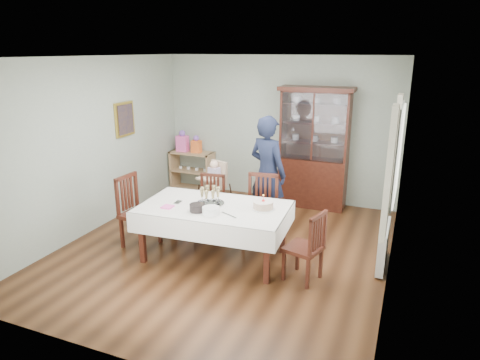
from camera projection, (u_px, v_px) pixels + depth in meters
The scene contains 25 objects.
floor at pixel (225, 248), 6.26m from camera, with size 5.00×5.00×0.00m, color #593319.
room_shell at pixel (239, 127), 6.23m from camera, with size 5.00×5.00×5.00m.
dining_table at pixel (214, 232), 5.89m from camera, with size 2.07×1.27×0.76m.
china_cabinet at pixel (314, 146), 7.66m from camera, with size 1.30×0.48×2.18m.
sideboard at pixel (193, 171), 8.79m from camera, with size 0.90×0.38×0.80m.
picture_frame at pixel (125, 119), 7.28m from camera, with size 0.04×0.48×0.58m, color gold.
window at pixel (398, 154), 5.28m from camera, with size 0.04×1.02×1.22m, color white.
curtain_left at pixel (389, 175), 4.78m from camera, with size 0.07×0.30×1.55m, color silver.
curtain_right at pixel (395, 151), 5.88m from camera, with size 0.07×0.30×1.55m, color silver.
radiator at pixel (383, 246), 5.66m from camera, with size 0.10×0.80×0.55m, color white.
chair_far_left at pixel (210, 217), 6.70m from camera, with size 0.46×0.46×0.93m.
chair_far_right at pixel (260, 225), 6.30m from camera, with size 0.52×0.52×1.05m.
chair_end_left at pixel (140, 225), 6.29m from camera, with size 0.51×0.51×1.05m.
chair_end_right at pixel (304, 260), 5.34m from camera, with size 0.51×0.51×0.92m.
woman at pixel (268, 173), 6.76m from camera, with size 0.67×0.44×1.83m, color black.
high_chair at pixel (215, 195), 7.33m from camera, with size 0.57×0.57×1.01m.
champagne_tray at pixel (210, 199), 5.83m from camera, with size 0.39×0.39×0.23m.
birthday_cake at pixel (263, 205), 5.64m from camera, with size 0.31×0.31×0.21m.
plate_stack_dark at pixel (197, 208), 5.58m from camera, with size 0.21×0.21×0.10m, color black.
plate_stack_white at pixel (211, 211), 5.48m from camera, with size 0.23×0.23×0.10m, color white.
napkin_stack at pixel (168, 207), 5.72m from camera, with size 0.14×0.14×0.02m, color #FF5DB6.
cutlery at pixel (176, 202), 5.93m from camera, with size 0.10×0.15×0.01m, color silver, non-canonical shape.
cake_knife at pixel (229, 215), 5.45m from camera, with size 0.28×0.02×0.01m, color silver.
gift_bag_pink at pixel (182, 142), 8.67m from camera, with size 0.23×0.15×0.43m.
gift_bag_orange at pixel (196, 145), 8.57m from camera, with size 0.19×0.14×0.35m.
Camera 1 is at (2.34, -5.20, 2.79)m, focal length 32.00 mm.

